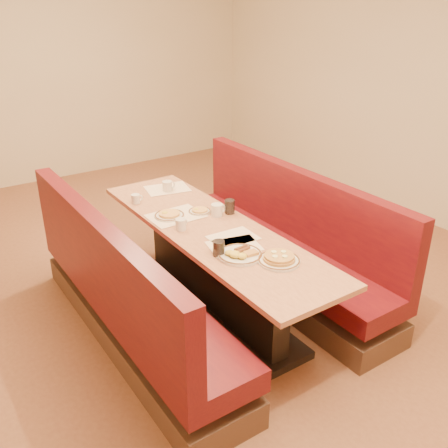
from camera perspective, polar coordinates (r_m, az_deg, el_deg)
ground at (r=4.22m, az=-1.37°, el=-9.68°), size 8.00×8.00×0.00m
room_envelope at (r=3.51m, az=-1.71°, el=17.30°), size 6.04×8.04×2.82m
diner_table at (r=4.02m, az=-1.43°, el=-5.28°), size 0.70×2.50×0.75m
booth_left at (r=3.75m, az=-10.99°, el=-8.51°), size 0.55×2.50×1.05m
booth_right at (r=4.42m, az=6.59°, el=-2.71°), size 0.55×2.50×1.05m
placemat_near_left at (r=3.56m, az=1.16°, el=-2.51°), size 0.41×0.34×0.00m
placemat_near_right at (r=3.68m, az=1.05°, el=-1.57°), size 0.35×0.27×0.00m
placemat_far_left at (r=4.06m, az=-5.55°, el=0.94°), size 0.43×0.32×0.00m
placemat_far_right at (r=4.65m, az=-6.49°, el=4.04°), size 0.43×0.36×0.00m
pancake_plate at (r=3.37m, az=6.31°, el=-4.02°), size 0.29×0.29×0.06m
eggs_plate at (r=3.42m, az=1.83°, el=-3.48°), size 0.31×0.31×0.06m
extra_plate_mid at (r=4.12m, az=-2.80°, el=1.50°), size 0.19×0.19×0.04m
extra_plate_far at (r=4.05m, az=-6.27°, el=1.03°), size 0.24×0.24×0.05m
coffee_mug_a at (r=4.04m, az=-0.77°, el=1.64°), size 0.13×0.09×0.10m
coffee_mug_b at (r=3.81m, az=-4.93°, el=-0.00°), size 0.11×0.08×0.09m
coffee_mug_c at (r=4.58m, az=-6.47°, el=4.33°), size 0.13×0.09×0.10m
coffee_mug_d at (r=4.35m, az=-10.04°, el=2.87°), size 0.10×0.07×0.08m
soda_tumbler_near at (r=3.42m, az=-0.61°, el=-2.79°), size 0.08×0.08×0.11m
soda_tumbler_mid at (r=4.08m, az=0.66°, el=1.99°), size 0.08×0.08×0.12m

